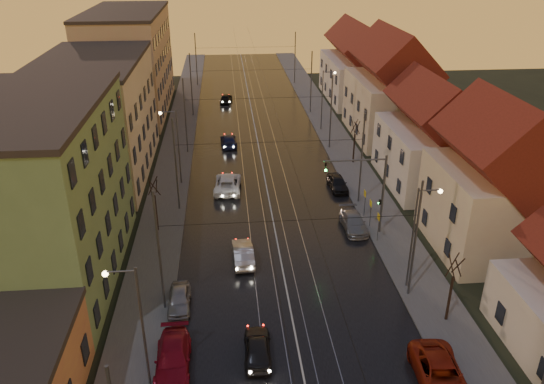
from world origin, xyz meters
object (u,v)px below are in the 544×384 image
object	(u,v)px
street_lamp_2	(175,140)
parked_right_0	(441,376)
street_lamp_3	(325,94)
street_lamp_1	(418,228)
driving_car_3	(229,140)
driving_car_0	(258,348)
parked_left_2	(173,358)
parked_right_1	(353,222)
driving_car_2	(228,183)
parked_left_3	(179,299)
parked_right_2	(338,183)
driving_car_1	(243,253)
driving_car_4	(226,98)
traffic_light_mast	(372,185)
street_lamp_0	(136,317)

from	to	relation	value
street_lamp_2	parked_right_0	world-z (taller)	street_lamp_2
street_lamp_3	street_lamp_1	bearing A→B (deg)	-90.00
street_lamp_3	driving_car_3	world-z (taller)	street_lamp_3
driving_car_0	parked_left_2	distance (m)	5.05
parked_right_1	parked_left_2	bearing A→B (deg)	-133.87
driving_car_2	parked_left_3	size ratio (longest dim) A/B	1.47
parked_right_0	parked_right_2	world-z (taller)	parked_right_0
driving_car_1	parked_right_2	distance (m)	16.22
driving_car_2	parked_right_1	xyz separation A→B (m)	(10.88, -9.05, -0.10)
street_lamp_1	driving_car_4	world-z (taller)	street_lamp_1
traffic_light_mast	driving_car_1	xyz separation A→B (m)	(-10.97, -3.43, -3.87)
street_lamp_1	driving_car_3	size ratio (longest dim) A/B	1.73
driving_car_3	driving_car_2	bearing A→B (deg)	85.55
street_lamp_2	driving_car_3	xyz separation A→B (m)	(5.44, 11.08, -4.21)
street_lamp_3	parked_right_1	size ratio (longest dim) A/B	1.71
street_lamp_2	parked_left_3	size ratio (longest dim) A/B	2.11
driving_car_0	driving_car_1	bearing A→B (deg)	-85.62
street_lamp_3	parked_right_0	xyz separation A→B (m)	(-1.50, -45.54, -4.11)
street_lamp_0	parked_left_3	world-z (taller)	street_lamp_0
traffic_light_mast	parked_left_2	xyz separation A→B (m)	(-15.57, -14.70, -3.87)
parked_left_2	parked_right_0	distance (m)	15.44
street_lamp_2	driving_car_1	distance (m)	17.11
street_lamp_3	driving_car_3	distance (m)	14.32
street_lamp_2	parked_right_0	xyz separation A→B (m)	(16.70, -29.54, -4.11)
street_lamp_3	parked_left_3	xyz separation A→B (m)	(-16.70, -36.88, -4.24)
traffic_light_mast	driving_car_2	world-z (taller)	traffic_light_mast
street_lamp_0	parked_left_3	bearing A→B (deg)	78.08
street_lamp_2	street_lamp_0	bearing A→B (deg)	-90.00
street_lamp_3	parked_right_0	bearing A→B (deg)	-91.89
street_lamp_1	traffic_light_mast	distance (m)	8.08
street_lamp_0	traffic_light_mast	bearing A→B (deg)	43.10
street_lamp_0	driving_car_0	bearing A→B (deg)	15.18
parked_left_2	parked_right_0	xyz separation A→B (m)	(15.17, -2.84, 0.05)
parked_left_3	parked_right_2	size ratio (longest dim) A/B	0.93
driving_car_1	street_lamp_2	bearing A→B (deg)	-70.94
street_lamp_0	parked_right_0	distance (m)	17.27
parked_left_3	driving_car_1	bearing A→B (deg)	48.97
driving_car_0	driving_car_4	world-z (taller)	driving_car_4
parked_left_2	parked_left_3	bearing A→B (deg)	89.57
driving_car_3	driving_car_1	bearing A→B (deg)	88.41
traffic_light_mast	parked_right_0	distance (m)	17.95
street_lamp_1	parked_right_0	distance (m)	10.49
driving_car_0	driving_car_1	distance (m)	10.80
driving_car_0	driving_car_3	bearing A→B (deg)	-86.21
street_lamp_0	street_lamp_1	world-z (taller)	same
street_lamp_0	parked_left_3	distance (m)	8.43
parked_right_1	parked_right_2	size ratio (longest dim) A/B	1.14
driving_car_3	street_lamp_2	bearing A→B (deg)	60.75
parked_right_2	driving_car_3	bearing A→B (deg)	125.65
driving_car_1	driving_car_2	xyz separation A→B (m)	(-1.00, 13.41, 0.05)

